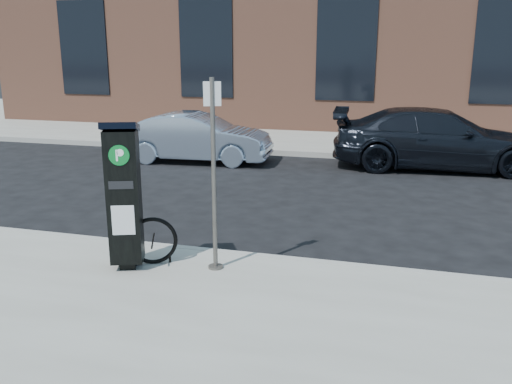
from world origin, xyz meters
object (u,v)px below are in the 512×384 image
(sign_pole, at_px, (214,177))
(car_silver, at_px, (197,138))
(bike_rack, at_px, (153,241))
(car_dark, at_px, (437,139))
(parking_kiosk, at_px, (124,195))

(sign_pole, distance_m, car_silver, 7.86)
(bike_rack, height_order, car_dark, car_dark)
(parking_kiosk, height_order, bike_rack, parking_kiosk)
(sign_pole, bearing_deg, bike_rack, 161.86)
(parking_kiosk, xyz_separation_m, car_dark, (4.19, 8.32, -0.39))
(bike_rack, bearing_deg, parking_kiosk, -163.34)
(bike_rack, height_order, car_silver, car_silver)
(parking_kiosk, xyz_separation_m, car_silver, (-1.99, 7.47, -0.49))
(parking_kiosk, height_order, car_silver, parking_kiosk)
(car_silver, bearing_deg, parking_kiosk, -169.71)
(car_dark, bearing_deg, sign_pole, 154.56)
(parking_kiosk, distance_m, car_silver, 7.75)
(sign_pole, relative_size, car_dark, 0.47)
(sign_pole, height_order, bike_rack, sign_pole)
(parking_kiosk, relative_size, car_silver, 0.49)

